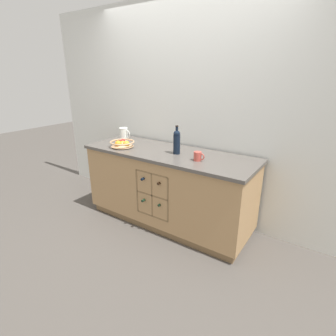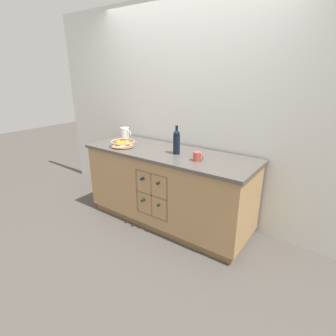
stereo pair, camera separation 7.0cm
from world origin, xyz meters
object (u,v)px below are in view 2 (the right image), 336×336
at_px(fruit_bowl, 123,143).
at_px(standing_wine_bottle, 177,141).
at_px(ceramic_mug, 197,156).
at_px(white_pitcher, 125,134).

relative_size(fruit_bowl, standing_wine_bottle, 0.94).
bearing_deg(standing_wine_bottle, ceramic_mug, -15.08).
xyz_separation_m(fruit_bowl, white_pitcher, (-0.20, 0.24, 0.04)).
bearing_deg(standing_wine_bottle, white_pitcher, 173.21).
bearing_deg(ceramic_mug, standing_wine_bottle, 164.92).
relative_size(fruit_bowl, white_pitcher, 1.70).
distance_m(ceramic_mug, standing_wine_bottle, 0.33).
height_order(white_pitcher, standing_wine_bottle, standing_wine_bottle).
distance_m(fruit_bowl, standing_wine_bottle, 0.70).
height_order(fruit_bowl, standing_wine_bottle, standing_wine_bottle).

